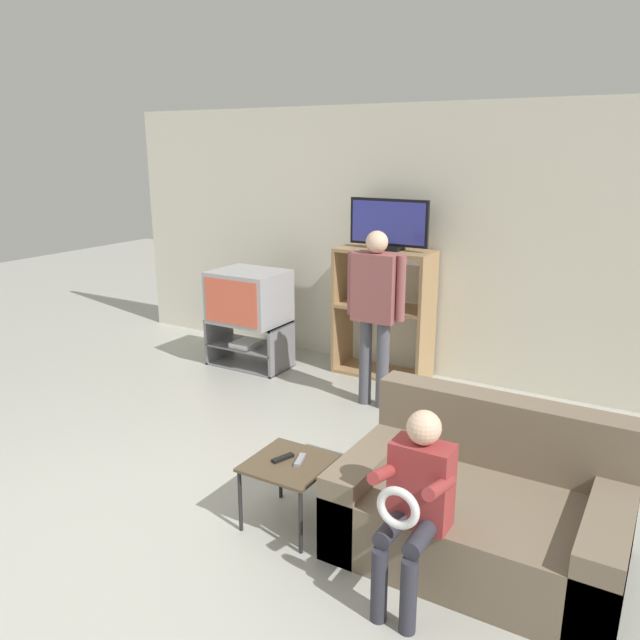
# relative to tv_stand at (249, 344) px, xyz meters

# --- Properties ---
(ground_plane) EXTENTS (18.00, 18.00, 0.00)m
(ground_plane) POSITION_rel_tv_stand_xyz_m (1.20, -2.84, -0.24)
(ground_plane) COLOR #ADADA3
(wall_back) EXTENTS (6.40, 0.06, 2.60)m
(wall_back) POSITION_rel_tv_stand_xyz_m (1.20, 0.75, 1.06)
(wall_back) COLOR silver
(wall_back) RESTS_ON ground_plane
(tv_stand) EXTENTS (0.84, 0.45, 0.49)m
(tv_stand) POSITION_rel_tv_stand_xyz_m (0.00, 0.00, 0.00)
(tv_stand) COLOR slate
(tv_stand) RESTS_ON ground_plane
(television_main) EXTENTS (0.71, 0.59, 0.52)m
(television_main) POSITION_rel_tv_stand_xyz_m (0.03, -0.01, 0.51)
(television_main) COLOR #9E9EA3
(television_main) RESTS_ON tv_stand
(media_shelf) EXTENTS (0.94, 0.42, 1.26)m
(media_shelf) POSITION_rel_tv_stand_xyz_m (1.29, 0.47, 0.40)
(media_shelf) COLOR #9E7A51
(media_shelf) RESTS_ON ground_plane
(television_flat) EXTENTS (0.79, 0.20, 0.48)m
(television_flat) POSITION_rel_tv_stand_xyz_m (1.32, 0.47, 1.25)
(television_flat) COLOR black
(television_flat) RESTS_ON media_shelf
(snack_table) EXTENTS (0.47, 0.47, 0.41)m
(snack_table) POSITION_rel_tv_stand_xyz_m (1.91, -2.15, 0.12)
(snack_table) COLOR brown
(snack_table) RESTS_ON ground_plane
(remote_control_black) EXTENTS (0.08, 0.15, 0.02)m
(remote_control_black) POSITION_rel_tv_stand_xyz_m (1.86, -2.14, 0.18)
(remote_control_black) COLOR black
(remote_control_black) RESTS_ON snack_table
(remote_control_white) EXTENTS (0.08, 0.15, 0.02)m
(remote_control_white) POSITION_rel_tv_stand_xyz_m (1.96, -2.11, 0.18)
(remote_control_white) COLOR gray
(remote_control_white) RESTS_ON snack_table
(couch) EXTENTS (1.50, 0.97, 0.81)m
(couch) POSITION_rel_tv_stand_xyz_m (2.98, -1.83, 0.02)
(couch) COLOR #756651
(couch) RESTS_ON ground_plane
(person_standing_adult) EXTENTS (0.53, 0.20, 1.54)m
(person_standing_adult) POSITION_rel_tv_stand_xyz_m (1.55, -0.27, 0.69)
(person_standing_adult) COLOR #4C4C56
(person_standing_adult) RESTS_ON ground_plane
(person_seated_child) EXTENTS (0.33, 0.43, 0.99)m
(person_seated_child) POSITION_rel_tv_stand_xyz_m (2.79, -2.38, 0.34)
(person_seated_child) COLOR #2D2D38
(person_seated_child) RESTS_ON ground_plane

